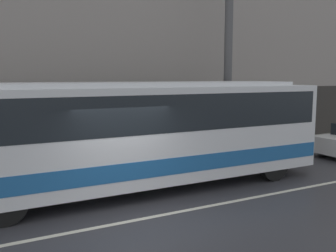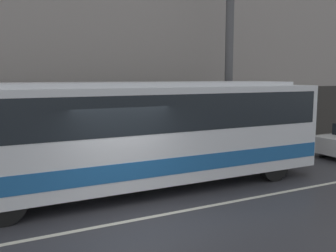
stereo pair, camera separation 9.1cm
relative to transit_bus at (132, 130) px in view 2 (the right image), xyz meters
name	(u,v)px [view 2 (the right image)]	position (x,y,z in m)	size (l,w,h in m)	color
ground_plane	(137,220)	(-0.78, -2.18, -1.74)	(60.00, 60.00, 0.00)	#333338
sidewalk	(80,168)	(-0.78, 3.08, -1.68)	(60.00, 2.52, 0.13)	gray
building_facade	(66,20)	(-0.78, 4.48, 3.56)	(60.00, 0.35, 10.99)	gray
lane_stripe	(137,219)	(-0.78, -2.18, -1.74)	(54.00, 0.14, 0.01)	beige
transit_bus	(132,130)	(0.00, 0.00, 0.00)	(11.80, 2.59, 3.09)	silver
utility_pole_near	(229,57)	(5.06, 2.37, 2.28)	(0.32, 0.32, 7.79)	#4C4C4F
pedestrian_waiting	(150,138)	(2.13, 3.44, -0.91)	(0.36, 0.36, 1.54)	#1E5933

